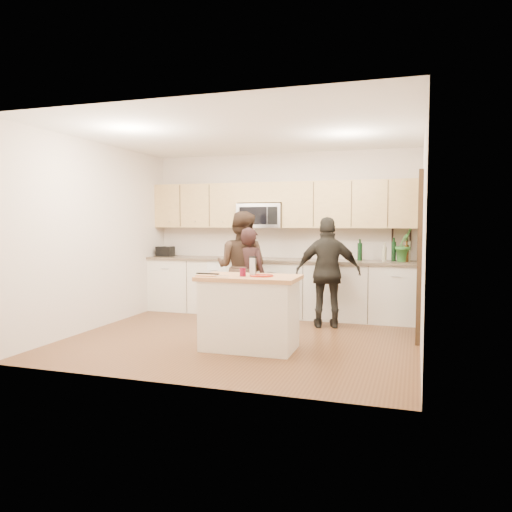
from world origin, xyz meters
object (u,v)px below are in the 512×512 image
(toaster, at_px, (165,251))
(woman_left, at_px, (249,277))
(woman_center, at_px, (241,267))
(island, at_px, (249,312))
(woman_right, at_px, (328,272))

(toaster, xyz_separation_m, woman_left, (1.86, -0.87, -0.29))
(woman_left, distance_m, woman_center, 0.26)
(island, distance_m, woman_center, 1.65)
(island, distance_m, toaster, 3.24)
(woman_center, distance_m, woman_right, 1.32)
(woman_right, bearing_deg, woman_center, -11.07)
(woman_center, bearing_deg, island, 116.69)
(island, xyz_separation_m, toaster, (-2.31, 2.20, 0.57))
(toaster, distance_m, woman_left, 2.08)
(toaster, relative_size, woman_left, 0.19)
(toaster, bearing_deg, woman_center, -23.31)
(toaster, distance_m, woman_center, 1.85)
(toaster, relative_size, woman_right, 0.17)
(woman_left, bearing_deg, toaster, -17.42)
(woman_left, relative_size, woman_right, 0.90)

